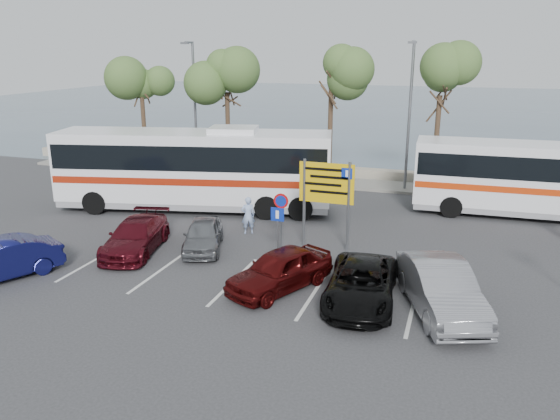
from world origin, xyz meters
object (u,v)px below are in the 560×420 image
(direction_sign, at_px, (326,190))
(car_red, at_px, (280,270))
(street_lamp_left, at_px, (194,102))
(suv_black, at_px, (361,284))
(car_silver_b, at_px, (441,288))
(pedestrian_near, at_px, (248,215))
(coach_bus_right, at_px, (547,182))
(car_maroon, at_px, (136,236))
(car_silver_a, at_px, (203,235))
(street_lamp_right, at_px, (410,109))
(coach_bus_left, at_px, (194,172))

(direction_sign, relative_size, car_red, 0.89)
(street_lamp_left, bearing_deg, suv_black, -48.01)
(car_red, distance_m, suv_black, 2.76)
(car_silver_b, xyz_separation_m, pedestrian_near, (-8.30, 4.98, 0.04))
(street_lamp_left, relative_size, coach_bus_right, 0.66)
(coach_bus_right, distance_m, car_maroon, 18.80)
(car_silver_a, bearing_deg, suv_black, -42.24)
(street_lamp_left, height_order, car_maroon, street_lamp_left)
(coach_bus_right, bearing_deg, direction_sign, -140.36)
(car_red, bearing_deg, car_silver_a, 173.88)
(coach_bus_right, bearing_deg, street_lamp_right, 156.12)
(street_lamp_right, bearing_deg, car_silver_b, -79.60)
(coach_bus_right, relative_size, car_silver_b, 2.56)
(street_lamp_right, relative_size, car_silver_b, 1.69)
(street_lamp_left, height_order, direction_sign, street_lamp_left)
(car_maroon, distance_m, suv_black, 9.43)
(coach_bus_left, xyz_separation_m, suv_black, (9.78, -7.74, -1.30))
(direction_sign, relative_size, car_maroon, 0.82)
(car_red, bearing_deg, street_lamp_right, 106.42)
(street_lamp_left, xyz_separation_m, coach_bus_left, (3.50, -7.02, -2.67))
(coach_bus_right, xyz_separation_m, car_maroon, (-15.82, -10.09, -1.10))
(direction_sign, bearing_deg, pedestrian_near, 169.28)
(car_silver_a, distance_m, car_maroon, 2.64)
(street_lamp_left, distance_m, direction_sign, 15.24)
(street_lamp_right, height_order, car_silver_a, street_lamp_right)
(coach_bus_left, xyz_separation_m, car_maroon, (0.50, -6.09, -1.29))
(street_lamp_right, distance_m, direction_sign, 10.73)
(street_lamp_right, distance_m, coach_bus_right, 7.99)
(street_lamp_left, relative_size, car_maroon, 1.82)
(street_lamp_right, xyz_separation_m, car_red, (-2.47, -14.61, -3.91))
(coach_bus_left, bearing_deg, street_lamp_right, 36.46)
(street_lamp_right, height_order, coach_bus_left, street_lamp_right)
(coach_bus_right, xyz_separation_m, car_silver_a, (-13.42, -9.00, -1.13))
(street_lamp_right, height_order, coach_bus_right, street_lamp_right)
(car_red, bearing_deg, street_lamp_left, 151.79)
(street_lamp_left, height_order, pedestrian_near, street_lamp_left)
(coach_bus_right, relative_size, pedestrian_near, 7.38)
(car_maroon, bearing_deg, coach_bus_left, 81.75)
(street_lamp_right, height_order, pedestrian_near, street_lamp_right)
(coach_bus_left, height_order, car_silver_a, coach_bus_left)
(car_maroon, bearing_deg, suv_black, -22.98)
(street_lamp_right, xyz_separation_m, pedestrian_near, (-5.62, -9.64, -3.78))
(direction_sign, height_order, car_silver_a, direction_sign)
(car_maroon, bearing_deg, car_red, -25.88)
(street_lamp_right, distance_m, car_silver_b, 15.34)
(car_silver_a, relative_size, pedestrian_near, 2.18)
(street_lamp_right, height_order, car_red, street_lamp_right)
(car_red, bearing_deg, pedestrian_near, 148.34)
(car_red, height_order, suv_black, car_red)
(direction_sign, xyz_separation_m, car_silver_b, (4.68, -4.29, -1.65))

